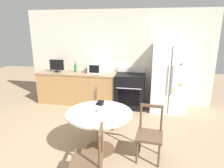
# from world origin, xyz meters

# --- Properties ---
(ground_plane) EXTENTS (14.00, 14.00, 0.00)m
(ground_plane) POSITION_xyz_m (0.00, 0.00, 0.00)
(ground_plane) COLOR #9E8466
(back_wall) EXTENTS (5.20, 0.10, 2.60)m
(back_wall) POSITION_xyz_m (0.00, 2.65, 1.30)
(back_wall) COLOR silver
(back_wall) RESTS_ON ground_plane
(kitchen_counter) EXTENTS (2.24, 0.64, 0.90)m
(kitchen_counter) POSITION_xyz_m (-1.09, 2.29, 0.45)
(kitchen_counter) COLOR #AD7F4C
(kitchen_counter) RESTS_ON ground_plane
(refrigerator) EXTENTS (0.88, 0.73, 1.74)m
(refrigerator) POSITION_xyz_m (1.41, 2.23, 0.87)
(refrigerator) COLOR white
(refrigerator) RESTS_ON ground_plane
(oven_range) EXTENTS (0.77, 0.68, 1.08)m
(oven_range) POSITION_xyz_m (0.42, 2.26, 0.47)
(oven_range) COLOR black
(oven_range) RESTS_ON ground_plane
(microwave) EXTENTS (0.47, 0.37, 0.29)m
(microwave) POSITION_xyz_m (-0.51, 2.35, 1.05)
(microwave) COLOR white
(microwave) RESTS_ON kitchen_counter
(countertop_tv) EXTENTS (0.40, 0.16, 0.35)m
(countertop_tv) POSITION_xyz_m (-1.67, 2.26, 1.09)
(countertop_tv) COLOR black
(countertop_tv) RESTS_ON kitchen_counter
(counter_bottle) EXTENTS (0.07, 0.07, 0.30)m
(counter_bottle) POSITION_xyz_m (-1.15, 2.35, 1.01)
(counter_bottle) COLOR #2D6B38
(counter_bottle) RESTS_ON kitchen_counter
(dining_table) EXTENTS (1.13, 1.13, 0.74)m
(dining_table) POSITION_xyz_m (0.11, 0.13, 0.58)
(dining_table) COLOR beige
(dining_table) RESTS_ON ground_plane
(dining_chair_far) EXTENTS (0.50, 0.50, 0.90)m
(dining_chair_far) POSITION_xyz_m (-0.03, 0.98, 0.43)
(dining_chair_far) COLOR brown
(dining_chair_far) RESTS_ON ground_plane
(dining_chair_right) EXTENTS (0.45, 0.45, 0.90)m
(dining_chair_right) POSITION_xyz_m (0.97, 0.06, 0.43)
(dining_chair_right) COLOR brown
(dining_chair_right) RESTS_ON ground_plane
(dining_chair_near) EXTENTS (0.48, 0.48, 0.90)m
(dining_chair_near) POSITION_xyz_m (0.18, -0.73, 0.43)
(dining_chair_near) COLOR brown
(dining_chair_near) RESTS_ON ground_plane
(candle_glass) EXTENTS (0.08, 0.08, 0.08)m
(candle_glass) POSITION_xyz_m (0.11, 0.12, 0.77)
(candle_glass) COLOR silver
(candle_glass) RESTS_ON dining_table
(folded_napkin) EXTENTS (0.17, 0.06, 0.05)m
(folded_napkin) POSITION_xyz_m (0.34, 0.00, 0.76)
(folded_napkin) COLOR beige
(folded_napkin) RESTS_ON dining_table
(wallet) EXTENTS (0.15, 0.15, 0.07)m
(wallet) POSITION_xyz_m (0.04, 0.47, 0.76)
(wallet) COLOR black
(wallet) RESTS_ON dining_table
(mail_stack) EXTENTS (0.25, 0.32, 0.02)m
(mail_stack) POSITION_xyz_m (0.02, -0.11, 0.75)
(mail_stack) COLOR white
(mail_stack) RESTS_ON dining_table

